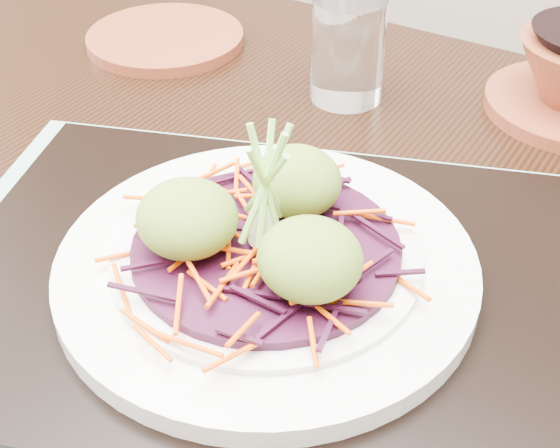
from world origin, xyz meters
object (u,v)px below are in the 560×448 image
at_px(terracotta_side_plate, 165,38).
at_px(dining_table, 303,337).
at_px(serving_tray, 267,286).
at_px(white_plate, 267,265).
at_px(water_glass, 348,50).

bearing_deg(terracotta_side_plate, dining_table, -39.96).
height_order(dining_table, serving_tray, serving_tray).
bearing_deg(dining_table, serving_tray, -82.29).
distance_m(white_plate, terracotta_side_plate, 0.45).
relative_size(serving_tray, terracotta_side_plate, 2.49).
xyz_separation_m(dining_table, water_glass, (-0.07, 0.23, 0.16)).
relative_size(terracotta_side_plate, water_glass, 1.74).
bearing_deg(water_glass, terracotta_side_plate, 174.90).
bearing_deg(serving_tray, terracotta_side_plate, 117.32).
bearing_deg(dining_table, terracotta_side_plate, 144.40).
bearing_deg(white_plate, water_glass, 103.46).
bearing_deg(water_glass, serving_tray, -76.54).
bearing_deg(water_glass, white_plate, -76.54).
distance_m(dining_table, terracotta_side_plate, 0.41).
bearing_deg(white_plate, terracotta_side_plate, 133.44).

